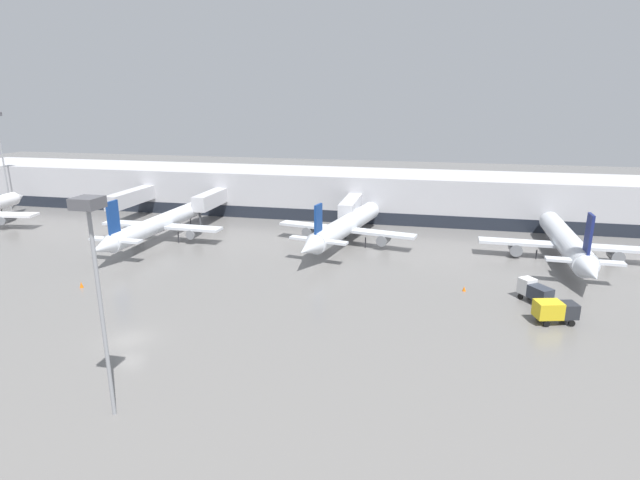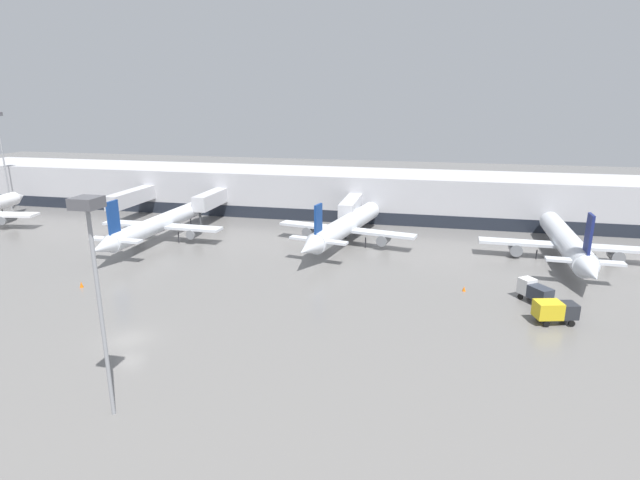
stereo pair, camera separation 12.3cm
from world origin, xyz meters
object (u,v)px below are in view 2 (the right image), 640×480
object	(u,v)px
service_truck_0	(534,291)
service_truck_1	(555,310)
parked_jet_0	(345,226)
traffic_cone_0	(464,289)
traffic_cone_3	(81,285)
parked_jet_1	(161,223)
apron_light_mast_1	(92,246)
parked_jet_2	(566,242)

from	to	relation	value
service_truck_0	service_truck_1	bearing A→B (deg)	155.09
parked_jet_0	traffic_cone_0	world-z (taller)	parked_jet_0
parked_jet_0	service_truck_0	xyz separation A→B (m)	(26.34, -19.71, -1.64)
service_truck_1	traffic_cone_0	xyz separation A→B (m)	(-9.02, 7.64, -1.22)
parked_jet_0	traffic_cone_3	world-z (taller)	parked_jet_0
traffic_cone_0	traffic_cone_3	distance (m)	49.33
parked_jet_1	traffic_cone_3	size ratio (longest dim) A/B	45.65
service_truck_0	apron_light_mast_1	xyz separation A→B (m)	(-35.81, -30.69, 12.08)
parked_jet_2	traffic_cone_0	size ratio (longest dim) A/B	53.95
parked_jet_0	apron_light_mast_1	distance (m)	52.34
parked_jet_1	traffic_cone_0	xyz separation A→B (m)	(49.69, -13.26, -2.78)
service_truck_0	apron_light_mast_1	world-z (taller)	apron_light_mast_1
parked_jet_1	service_truck_0	xyz separation A→B (m)	(57.62, -15.21, -1.59)
parked_jet_0	service_truck_1	xyz separation A→B (m)	(27.43, -25.40, -1.61)
parked_jet_1	apron_light_mast_1	world-z (taller)	apron_light_mast_1
parked_jet_0	traffic_cone_0	distance (m)	25.74
parked_jet_0	parked_jet_1	distance (m)	31.60
traffic_cone_0	parked_jet_1	bearing A→B (deg)	165.06
parked_jet_1	parked_jet_2	bearing A→B (deg)	-85.15
parked_jet_1	parked_jet_0	bearing A→B (deg)	-80.00
traffic_cone_0	traffic_cone_3	world-z (taller)	traffic_cone_3
apron_light_mast_1	service_truck_1	bearing A→B (deg)	34.12
traffic_cone_3	apron_light_mast_1	bearing A→B (deg)	-48.40
service_truck_0	traffic_cone_0	xyz separation A→B (m)	(-7.93, 1.95, -1.19)
parked_jet_1	apron_light_mast_1	size ratio (longest dim) A/B	2.10
parked_jet_0	service_truck_0	bearing A→B (deg)	-115.25
parked_jet_0	apron_light_mast_1	bearing A→B (deg)	-179.08
traffic_cone_3	traffic_cone_0	bearing A→B (deg)	11.14
parked_jet_0	service_truck_1	size ratio (longest dim) A/B	7.02
service_truck_1	apron_light_mast_1	distance (m)	46.17
parked_jet_1	service_truck_1	world-z (taller)	parked_jet_1
traffic_cone_3	apron_light_mast_1	xyz separation A→B (m)	(20.52, -23.11, 13.20)
parked_jet_2	service_truck_0	size ratio (longest dim) A/B	7.79
parked_jet_1	service_truck_0	size ratio (longest dim) A/B	8.14
service_truck_0	traffic_cone_0	world-z (taller)	service_truck_0
parked_jet_2	traffic_cone_0	bearing A→B (deg)	138.77
parked_jet_1	service_truck_0	world-z (taller)	parked_jet_1
parked_jet_2	service_truck_1	bearing A→B (deg)	166.68
service_truck_1	traffic_cone_3	size ratio (longest dim) A/B	6.09
service_truck_0	parked_jet_2	bearing A→B (deg)	-57.83
parked_jet_1	traffic_cone_0	distance (m)	51.51
parked_jet_1	service_truck_1	size ratio (longest dim) A/B	7.49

